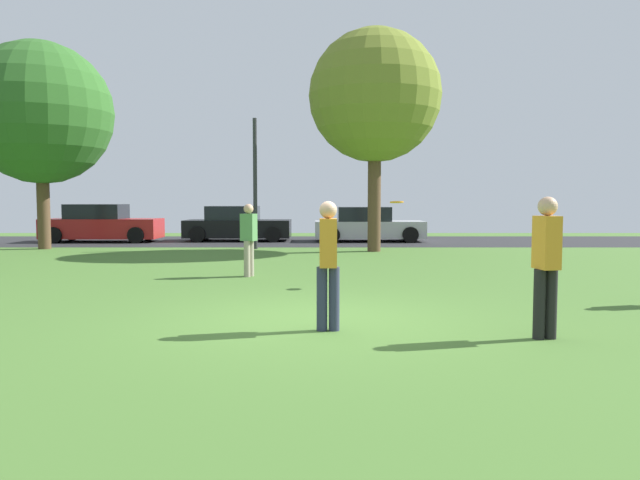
% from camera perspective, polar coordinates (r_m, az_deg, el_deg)
% --- Properties ---
extents(ground_plane, '(44.00, 44.00, 0.00)m').
position_cam_1_polar(ground_plane, '(8.49, -0.11, -7.72)').
color(ground_plane, '#47702D').
extents(road_strip, '(44.00, 6.40, 0.01)m').
position_cam_1_polar(road_strip, '(24.37, 0.10, -0.11)').
color(road_strip, '#28282B').
rests_on(road_strip, ground_plane).
extents(maple_tree_near, '(4.85, 4.85, 7.10)m').
position_cam_1_polar(maple_tree_near, '(22.86, -25.07, 10.96)').
color(maple_tree_near, brown).
rests_on(maple_tree_near, ground_plane).
extents(oak_tree_center, '(4.32, 4.32, 7.25)m').
position_cam_1_polar(oak_tree_center, '(19.92, 5.52, 13.58)').
color(oak_tree_center, brown).
rests_on(oak_tree_center, ground_plane).
extents(person_thrower, '(0.38, 0.33, 1.62)m').
position_cam_1_polar(person_thrower, '(13.23, -6.65, 0.31)').
color(person_thrower, gray).
rests_on(person_thrower, ground_plane).
extents(person_bystander, '(0.30, 0.32, 1.69)m').
position_cam_1_polar(person_bystander, '(7.69, 1.00, -1.87)').
color(person_bystander, '#2D334C').
rests_on(person_bystander, ground_plane).
extents(person_walking, '(0.30, 0.35, 1.75)m').
position_cam_1_polar(person_walking, '(7.74, 21.15, -1.83)').
color(person_walking, black).
rests_on(person_walking, ground_plane).
extents(frisbee_disc, '(0.30, 0.30, 0.04)m').
position_cam_1_polar(frisbee_disc, '(11.80, 7.61, 3.63)').
color(frisbee_disc, orange).
extents(parked_car_red, '(4.59, 1.93, 1.53)m').
position_cam_1_polar(parked_car_red, '(25.61, -20.07, 1.39)').
color(parked_car_red, '#B21E1E').
rests_on(parked_car_red, ground_plane).
extents(parked_car_black, '(4.33, 2.09, 1.44)m').
position_cam_1_polar(parked_car_black, '(24.88, -7.77, 1.45)').
color(parked_car_black, black).
rests_on(parked_car_black, ground_plane).
extents(parked_car_silver, '(4.43, 2.11, 1.41)m').
position_cam_1_polar(parked_car_silver, '(24.40, 4.84, 1.38)').
color(parked_car_silver, '#B7B7BC').
rests_on(parked_car_silver, ground_plane).
extents(street_lamp_post, '(0.14, 0.14, 4.50)m').
position_cam_1_polar(street_lamp_post, '(20.64, -6.04, 5.38)').
color(street_lamp_post, '#2D2D33').
rests_on(street_lamp_post, ground_plane).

